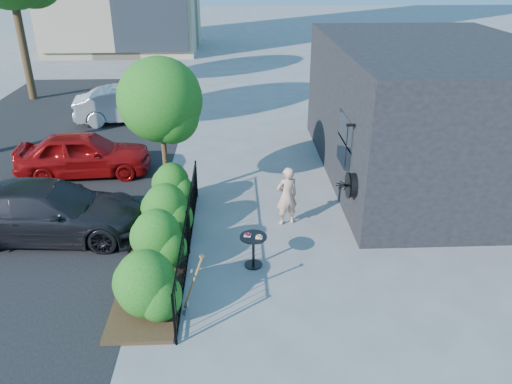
{
  "coord_description": "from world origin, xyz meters",
  "views": [
    {
      "loc": [
        -0.38,
        -9.9,
        6.31
      ],
      "look_at": [
        0.09,
        0.72,
        1.2
      ],
      "focal_mm": 35.0,
      "sensor_mm": 36.0,
      "label": 1
    }
  ],
  "objects_px": {
    "patio_tree": "(163,105)",
    "car_darkgrey": "(49,211)",
    "shovel": "(192,288)",
    "car_red": "(84,154)",
    "woman": "(287,196)",
    "car_silver": "(129,104)",
    "cafe_table": "(253,245)"
  },
  "relations": [
    {
      "from": "shovel",
      "to": "car_red",
      "type": "relative_size",
      "value": 0.33
    },
    {
      "from": "shovel",
      "to": "car_darkgrey",
      "type": "distance_m",
      "value": 4.8
    },
    {
      "from": "car_darkgrey",
      "to": "cafe_table",
      "type": "bearing_deg",
      "value": -104.96
    },
    {
      "from": "woman",
      "to": "car_silver",
      "type": "distance_m",
      "value": 10.51
    },
    {
      "from": "woman",
      "to": "shovel",
      "type": "relative_size",
      "value": 1.16
    },
    {
      "from": "cafe_table",
      "to": "car_darkgrey",
      "type": "relative_size",
      "value": 0.17
    },
    {
      "from": "car_silver",
      "to": "shovel",
      "type": "bearing_deg",
      "value": -174.2
    },
    {
      "from": "shovel",
      "to": "car_silver",
      "type": "distance_m",
      "value": 12.86
    },
    {
      "from": "car_silver",
      "to": "car_darkgrey",
      "type": "distance_m",
      "value": 9.29
    },
    {
      "from": "patio_tree",
      "to": "car_red",
      "type": "bearing_deg",
      "value": 144.68
    },
    {
      "from": "cafe_table",
      "to": "shovel",
      "type": "distance_m",
      "value": 2.0
    },
    {
      "from": "patio_tree",
      "to": "car_darkgrey",
      "type": "relative_size",
      "value": 0.83
    },
    {
      "from": "car_silver",
      "to": "woman",
      "type": "bearing_deg",
      "value": -157.62
    },
    {
      "from": "cafe_table",
      "to": "shovel",
      "type": "xyz_separation_m",
      "value": [
        -1.23,
        -1.58,
        0.07
      ]
    },
    {
      "from": "shovel",
      "to": "car_silver",
      "type": "bearing_deg",
      "value": 105.48
    },
    {
      "from": "woman",
      "to": "car_red",
      "type": "distance_m",
      "value": 6.89
    },
    {
      "from": "car_darkgrey",
      "to": "shovel",
      "type": "bearing_deg",
      "value": -127.87
    },
    {
      "from": "patio_tree",
      "to": "car_darkgrey",
      "type": "xyz_separation_m",
      "value": [
        -2.69,
        -1.8,
        -2.08
      ]
    },
    {
      "from": "cafe_table",
      "to": "car_silver",
      "type": "xyz_separation_m",
      "value": [
        -4.66,
        10.81,
        0.2
      ]
    },
    {
      "from": "cafe_table",
      "to": "car_silver",
      "type": "distance_m",
      "value": 11.78
    },
    {
      "from": "patio_tree",
      "to": "shovel",
      "type": "bearing_deg",
      "value": -78.67
    },
    {
      "from": "car_darkgrey",
      "to": "woman",
      "type": "bearing_deg",
      "value": -83.93
    },
    {
      "from": "shovel",
      "to": "patio_tree",
      "type": "bearing_deg",
      "value": 101.33
    },
    {
      "from": "car_red",
      "to": "car_silver",
      "type": "bearing_deg",
      "value": -7.88
    },
    {
      "from": "woman",
      "to": "car_red",
      "type": "bearing_deg",
      "value": -47.5
    },
    {
      "from": "cafe_table",
      "to": "car_red",
      "type": "distance_m",
      "value": 7.35
    },
    {
      "from": "car_red",
      "to": "patio_tree",
      "type": "bearing_deg",
      "value": -129.06
    },
    {
      "from": "car_red",
      "to": "car_silver",
      "type": "xyz_separation_m",
      "value": [
        0.4,
        5.48,
        0.03
      ]
    },
    {
      "from": "shovel",
      "to": "car_red",
      "type": "height_order",
      "value": "car_red"
    },
    {
      "from": "car_red",
      "to": "car_darkgrey",
      "type": "height_order",
      "value": "car_red"
    },
    {
      "from": "cafe_table",
      "to": "shovel",
      "type": "height_order",
      "value": "shovel"
    },
    {
      "from": "car_silver",
      "to": "car_darkgrey",
      "type": "height_order",
      "value": "car_silver"
    }
  ]
}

